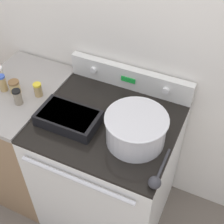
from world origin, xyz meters
name	(u,v)px	position (x,y,z in m)	size (l,w,h in m)	color
kitchen_wall	(136,34)	(0.00, 0.73, 1.25)	(8.00, 0.05, 2.50)	silver
stove_range	(108,169)	(0.00, 0.35, 0.46)	(0.78, 0.72, 0.91)	silver
control_panel	(130,78)	(0.00, 0.67, 0.98)	(0.78, 0.07, 0.14)	silver
side_counter	(29,138)	(-0.62, 0.35, 0.46)	(0.47, 0.69, 0.93)	#896B4C
mixing_bowl	(136,128)	(0.19, 0.28, 1.01)	(0.32, 0.32, 0.17)	silver
casserole_dish	(69,118)	(-0.18, 0.24, 0.95)	(0.33, 0.20, 0.07)	black
ladle	(156,180)	(0.37, 0.08, 0.94)	(0.06, 0.26, 0.06)	#333338
spice_jar_yellow_cap	(38,90)	(-0.46, 0.36, 0.97)	(0.05, 0.05, 0.09)	tan
spice_jar_black_cap	(18,97)	(-0.52, 0.25, 0.97)	(0.05, 0.05, 0.10)	gray
spice_jar_brown_cap	(15,87)	(-0.60, 0.32, 0.97)	(0.06, 0.06, 0.08)	tan
spice_jar_blue_cap	(2,83)	(-0.67, 0.31, 0.98)	(0.05, 0.05, 0.11)	tan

